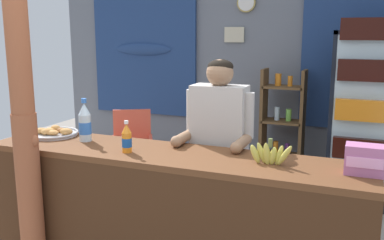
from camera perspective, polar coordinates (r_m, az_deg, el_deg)
ground_plane at (r=3.87m, az=0.37°, el=-14.97°), size 8.31×8.31×0.00m
back_wall_curtained at (r=5.35m, az=8.10°, el=6.91°), size 5.27×0.22×2.52m
stall_counter at (r=2.87m, az=-3.77°, el=-12.10°), size 2.53×0.54×0.95m
timber_post at (r=2.96m, az=-21.00°, el=-0.17°), size 0.18×0.16×2.43m
drink_fridge at (r=4.65m, az=22.40°, el=1.87°), size 0.77×0.70×1.84m
bottle_shelf_rack at (r=5.06m, az=11.65°, el=-0.61°), size 0.48×0.28×1.31m
plastic_lawn_chair at (r=4.89m, az=-7.75°, el=-3.14°), size 0.60×0.60×0.86m
shopkeeper at (r=3.13m, az=3.49°, el=-2.61°), size 0.50×0.42×1.53m
soda_bottle_water at (r=3.19m, az=-13.75°, el=-0.40°), size 0.09×0.09×0.31m
soda_bottle_orange_soda at (r=2.85m, az=-8.48°, el=-2.45°), size 0.06×0.06×0.21m
snack_box_wafer at (r=2.57m, az=21.57°, el=-4.83°), size 0.21×0.13×0.16m
pastry_tray at (r=3.44m, az=-17.61°, el=-1.58°), size 0.37×0.37×0.07m
banana_bunch at (r=2.62m, az=10.05°, el=-4.42°), size 0.27×0.06×0.16m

